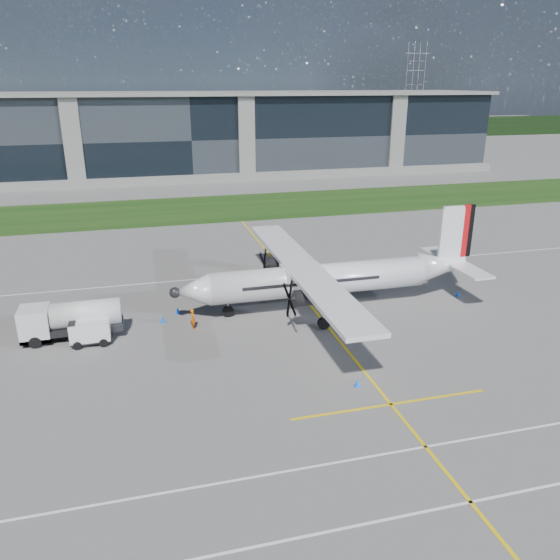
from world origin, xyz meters
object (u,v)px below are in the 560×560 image
at_px(pylon_east, 414,89).
at_px(baggage_tug, 90,332).
at_px(safety_cone_nose_stbd, 178,310).
at_px(safety_cone_fwd, 163,319).
at_px(safety_cone_portwing, 357,383).
at_px(safety_cone_stbdwing, 268,260).
at_px(safety_cone_tail, 458,293).
at_px(fuel_tanker_truck, 64,321).
at_px(ground_crew_person, 193,317).
at_px(turboprop_aircraft, 331,261).

xyz_separation_m(pylon_east, baggage_tug, (-99.11, -143.47, -14.13)).
bearing_deg(safety_cone_nose_stbd, pylon_east, 56.40).
xyz_separation_m(pylon_east, safety_cone_fwd, (-94.00, -141.10, -14.75)).
bearing_deg(safety_cone_portwing, baggage_tug, 147.47).
distance_m(safety_cone_stbdwing, safety_cone_fwd, 16.62).
xyz_separation_m(pylon_east, safety_cone_tail, (-69.05, -141.98, -14.75)).
xyz_separation_m(fuel_tanker_truck, safety_cone_portwing, (17.78, -11.48, -1.12)).
bearing_deg(safety_cone_fwd, ground_crew_person, -38.74).
relative_size(ground_crew_person, safety_cone_stbdwing, 3.57).
relative_size(turboprop_aircraft, fuel_tanker_truck, 3.58).
xyz_separation_m(turboprop_aircraft, safety_cone_nose_stbd, (-12.20, 1.70, -3.67)).
bearing_deg(fuel_tanker_truck, pylon_east, 54.64).
distance_m(ground_crew_person, safety_cone_portwing, 13.95).
bearing_deg(safety_cone_portwing, ground_crew_person, 128.85).
xyz_separation_m(pylon_east, turboprop_aircraft, (-80.56, -141.32, -11.08)).
height_order(turboprop_aircraft, safety_cone_portwing, turboprop_aircraft).
bearing_deg(turboprop_aircraft, baggage_tug, -173.36).
height_order(turboprop_aircraft, safety_cone_stbdwing, turboprop_aircraft).
height_order(safety_cone_tail, safety_cone_portwing, same).
bearing_deg(safety_cone_stbdwing, safety_cone_tail, -43.73).
distance_m(turboprop_aircraft, safety_cone_portwing, 13.14).
xyz_separation_m(fuel_tanker_truck, safety_cone_nose_stbd, (8.14, 2.57, -1.12)).
bearing_deg(baggage_tug, pylon_east, 55.36).
relative_size(fuel_tanker_truck, ground_crew_person, 4.09).
bearing_deg(fuel_tanker_truck, safety_cone_tail, 0.37).
relative_size(ground_crew_person, safety_cone_tail, 3.57).
xyz_separation_m(fuel_tanker_truck, ground_crew_person, (9.04, -0.63, -0.48)).
relative_size(pylon_east, fuel_tanker_truck, 4.11).
distance_m(safety_cone_portwing, safety_cone_stbdwing, 24.80).
bearing_deg(fuel_tanker_truck, safety_cone_fwd, 8.97).
xyz_separation_m(pylon_east, ground_crew_person, (-91.86, -142.82, -14.11)).
distance_m(fuel_tanker_truck, safety_cone_stbdwing, 22.54).
bearing_deg(turboprop_aircraft, safety_cone_portwing, -101.73).
bearing_deg(safety_cone_stbdwing, safety_cone_fwd, -132.62).
distance_m(safety_cone_nose_stbd, safety_cone_portwing, 17.04).
xyz_separation_m(safety_cone_stbdwing, safety_cone_fwd, (-11.25, -12.23, 0.00)).
bearing_deg(pylon_east, safety_cone_nose_stbd, -123.60).
distance_m(baggage_tug, safety_cone_stbdwing, 21.94).
bearing_deg(safety_cone_tail, baggage_tug, -177.15).
bearing_deg(safety_cone_tail, pylon_east, 64.07).
xyz_separation_m(fuel_tanker_truck, safety_cone_stbdwing, (18.15, 13.32, -1.12)).
bearing_deg(safety_cone_nose_stbd, safety_cone_portwing, -55.56).
height_order(ground_crew_person, safety_cone_stbdwing, ground_crew_person).
height_order(turboprop_aircraft, ground_crew_person, turboprop_aircraft).
distance_m(safety_cone_tail, safety_cone_fwd, 24.97).
relative_size(pylon_east, baggage_tug, 10.38).
height_order(baggage_tug, safety_cone_nose_stbd, baggage_tug).
height_order(fuel_tanker_truck, safety_cone_nose_stbd, fuel_tanker_truck).
xyz_separation_m(baggage_tug, ground_crew_person, (7.24, 0.66, 0.02)).
relative_size(turboprop_aircraft, safety_cone_tail, 52.29).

